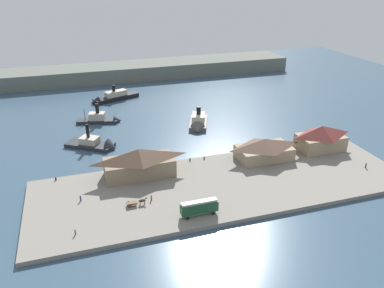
# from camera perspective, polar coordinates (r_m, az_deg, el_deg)

# --- Properties ---
(ground_plane) EXTENTS (320.00, 320.00, 0.00)m
(ground_plane) POSITION_cam_1_polar(r_m,az_deg,el_deg) (132.13, 1.16, -1.66)
(ground_plane) COLOR #385166
(quay_promenade) EXTENTS (110.00, 36.00, 1.20)m
(quay_promenade) POSITION_cam_1_polar(r_m,az_deg,el_deg) (113.74, 4.73, -6.05)
(quay_promenade) COLOR gray
(quay_promenade) RESTS_ON ground
(seawall_edge) EXTENTS (110.00, 0.80, 1.00)m
(seawall_edge) POSITION_cam_1_polar(r_m,az_deg,el_deg) (128.86, 1.67, -2.13)
(seawall_edge) COLOR #666159
(seawall_edge) RESTS_ON ground
(ferry_shed_east_terminal) EXTENTS (21.15, 9.57, 8.71)m
(ferry_shed_east_terminal) POSITION_cam_1_polar(r_m,az_deg,el_deg) (116.21, -7.84, -2.68)
(ferry_shed_east_terminal) COLOR #847056
(ferry_shed_east_terminal) RESTS_ON quay_promenade
(ferry_shed_central_terminal) EXTENTS (17.98, 10.55, 6.99)m
(ferry_shed_central_terminal) POSITION_cam_1_polar(r_m,az_deg,el_deg) (127.97, 10.68, -0.66)
(ferry_shed_central_terminal) COLOR #998466
(ferry_shed_central_terminal) RESTS_ON quay_promenade
(ferry_shed_west_terminal) EXTENTS (15.84, 9.77, 8.63)m
(ferry_shed_west_terminal) POSITION_cam_1_polar(r_m,az_deg,el_deg) (139.14, 18.59, 0.92)
(ferry_shed_west_terminal) COLOR #998466
(ferry_shed_west_terminal) RESTS_ON quay_promenade
(street_tram) EXTENTS (9.67, 2.40, 4.10)m
(street_tram) POSITION_cam_1_polar(r_m,az_deg,el_deg) (98.27, 1.08, -9.31)
(street_tram) COLOR #1E4C2D
(street_tram) RESTS_ON quay_promenade
(horse_cart) EXTENTS (5.61, 1.48, 1.87)m
(horse_cart) POSITION_cam_1_polar(r_m,az_deg,el_deg) (103.79, -8.31, -8.54)
(horse_cart) COLOR brown
(horse_cart) RESTS_ON quay_promenade
(pedestrian_walking_west) EXTENTS (0.43, 0.43, 1.74)m
(pedestrian_walking_west) POSITION_cam_1_polar(r_m,az_deg,el_deg) (132.85, 24.39, -2.91)
(pedestrian_walking_west) COLOR #3D4C42
(pedestrian_walking_west) RESTS_ON quay_promenade
(pedestrian_near_west_shed) EXTENTS (0.42, 0.42, 1.72)m
(pedestrian_near_west_shed) POSITION_cam_1_polar(r_m,az_deg,el_deg) (108.87, -16.21, -7.73)
(pedestrian_near_west_shed) COLOR #33384C
(pedestrian_near_west_shed) RESTS_ON quay_promenade
(pedestrian_at_waters_edge) EXTENTS (0.42, 0.42, 1.71)m
(pedestrian_at_waters_edge) POSITION_cam_1_polar(r_m,az_deg,el_deg) (105.48, -6.06, -7.91)
(pedestrian_at_waters_edge) COLOR #6B5B4C
(pedestrian_at_waters_edge) RESTS_ON quay_promenade
(pedestrian_standing_center) EXTENTS (0.38, 0.38, 1.53)m
(pedestrian_standing_center) POSITION_cam_1_polar(r_m,az_deg,el_deg) (96.82, -16.94, -12.37)
(pedestrian_standing_center) COLOR #6B5B4C
(pedestrian_standing_center) RESTS_ON quay_promenade
(mooring_post_east) EXTENTS (0.44, 0.44, 0.90)m
(mooring_post_east) POSITION_cam_1_polar(r_m,az_deg,el_deg) (126.79, 1.83, -2.02)
(mooring_post_east) COLOR black
(mooring_post_east) RESTS_ON quay_promenade
(mooring_post_center_east) EXTENTS (0.44, 0.44, 0.90)m
(mooring_post_center_east) POSITION_cam_1_polar(r_m,az_deg,el_deg) (121.24, -19.56, -4.89)
(mooring_post_center_east) COLOR black
(mooring_post_center_east) RESTS_ON quay_promenade
(mooring_post_center_west) EXTENTS (0.44, 0.44, 0.90)m
(mooring_post_center_west) POSITION_cam_1_polar(r_m,az_deg,el_deg) (125.59, -0.30, -2.29)
(mooring_post_center_west) COLOR black
(mooring_post_center_west) RESTS_ON quay_promenade
(ferry_moored_east) EXTENTS (24.85, 13.36, 8.86)m
(ferry_moored_east) POSITION_cam_1_polar(r_m,az_deg,el_deg) (191.23, -11.81, 6.76)
(ferry_moored_east) COLOR black
(ferry_moored_east) RESTS_ON ground
(ferry_mid_harbor) EXTENTS (19.12, 15.71, 10.98)m
(ferry_mid_harbor) POSITION_cam_1_polar(r_m,az_deg,el_deg) (141.28, -13.92, -0.10)
(ferry_mid_harbor) COLOR #23282D
(ferry_mid_harbor) RESTS_ON ground
(ferry_moored_west) EXTENTS (18.70, 8.92, 9.74)m
(ferry_moored_west) POSITION_cam_1_polar(r_m,az_deg,el_deg) (164.24, -13.20, 3.63)
(ferry_moored_west) COLOR #23282D
(ferry_moored_west) RESTS_ON ground
(ferry_approaching_east) EXTENTS (12.22, 18.22, 9.92)m
(ferry_approaching_east) POSITION_cam_1_polar(r_m,az_deg,el_deg) (155.34, 0.94, 3.13)
(ferry_approaching_east) COLOR #514C47
(ferry_approaching_east) RESTS_ON ground
(far_headland) EXTENTS (180.00, 24.00, 8.00)m
(far_headland) POSITION_cam_1_polar(r_m,az_deg,el_deg) (231.90, -7.73, 10.79)
(far_headland) COLOR #60665B
(far_headland) RESTS_ON ground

